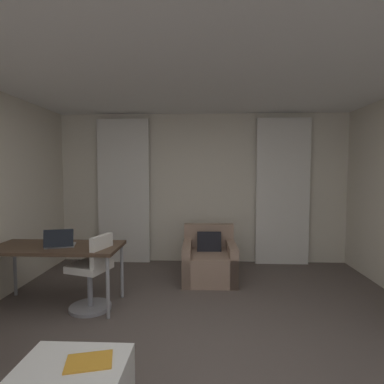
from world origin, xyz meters
The scene contains 10 objects.
ground_plane centered at (0.00, 0.00, 0.00)m, with size 12.00×12.00×0.00m, color #564C47.
wall_window centered at (0.00, 3.03, 1.30)m, with size 5.12×0.06×2.60m.
ceiling centered at (0.00, 0.00, 2.63)m, with size 5.12×6.12×0.06m, color white.
curtain_left_panel centered at (-1.38, 2.90, 1.25)m, with size 0.90×0.06×2.50m.
curtain_right_panel centered at (1.38, 2.90, 1.25)m, with size 0.90×0.06×2.50m.
armchair centered at (0.11, 2.07, 0.27)m, with size 0.79×0.85×0.77m.
desk centered at (-1.70, 1.06, 0.67)m, with size 1.50×0.68×0.73m.
desk_chair centered at (-1.24, 0.98, 0.39)m, with size 0.50×0.50×0.88m.
laptop centered at (-1.63, 1.01, 0.77)m, with size 0.38×0.32×0.22m.
magazine_open centered at (-0.67, -0.67, 0.42)m, with size 0.32×0.26×0.01m.
Camera 1 is at (0.06, -2.52, 1.61)m, focal length 29.40 mm.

